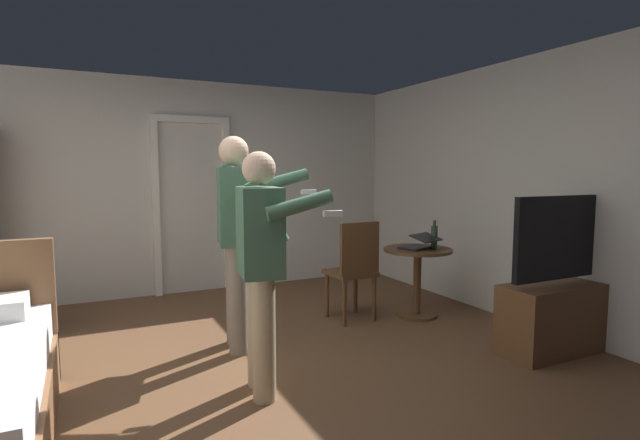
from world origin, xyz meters
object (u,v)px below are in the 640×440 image
object	(u,v)px
side_table	(417,270)
laptop	(419,244)
wooden_chair	(354,267)
person_striped_shirt	(237,226)
bottle_on_table	(434,237)
suitcase_dark	(13,315)
person_blue_shirt	(261,257)
tv_flatscreen	(562,305)
suitcase_small	(13,308)

from	to	relation	value
side_table	laptop	size ratio (longest dim) A/B	1.69
wooden_chair	person_striped_shirt	size ratio (longest dim) A/B	0.56
bottle_on_table	person_striped_shirt	world-z (taller)	person_striped_shirt
laptop	side_table	bearing A→B (deg)	68.92
wooden_chair	suitcase_dark	size ratio (longest dim) A/B	1.70
side_table	person_striped_shirt	world-z (taller)	person_striped_shirt
side_table	wooden_chair	bearing A→B (deg)	167.90
wooden_chair	bottle_on_table	bearing A→B (deg)	-15.49
laptop	person_blue_shirt	world-z (taller)	person_blue_shirt
side_table	bottle_on_table	xyz separation A→B (m)	(0.14, -0.08, 0.35)
person_striped_shirt	suitcase_dark	world-z (taller)	person_striped_shirt
tv_flatscreen	suitcase_dark	bearing A→B (deg)	149.49
suitcase_dark	suitcase_small	bearing A→B (deg)	103.18
person_blue_shirt	wooden_chair	bearing A→B (deg)	38.93
tv_flatscreen	laptop	size ratio (longest dim) A/B	3.09
person_striped_shirt	suitcase_small	size ratio (longest dim) A/B	3.16
side_table	suitcase_dark	bearing A→B (deg)	162.60
side_table	suitcase_small	world-z (taller)	side_table
laptop	suitcase_dark	distance (m)	3.85
person_blue_shirt	person_striped_shirt	distance (m)	0.88
side_table	person_blue_shirt	size ratio (longest dim) A/B	0.44
suitcase_dark	tv_flatscreen	bearing A→B (deg)	-22.54
tv_flatscreen	person_blue_shirt	xyz separation A→B (m)	(-2.47, 0.35, 0.54)
bottle_on_table	suitcase_dark	world-z (taller)	bottle_on_table
side_table	person_striped_shirt	size ratio (longest dim) A/B	0.40
side_table	suitcase_small	size ratio (longest dim) A/B	1.26
person_blue_shirt	suitcase_small	bearing A→B (deg)	126.43
person_striped_shirt	side_table	bearing A→B (deg)	1.97
bottle_on_table	person_blue_shirt	world-z (taller)	person_blue_shirt
side_table	suitcase_dark	xyz separation A→B (m)	(-3.63, 1.14, -0.29)
side_table	laptop	bearing A→B (deg)	-111.08
laptop	person_striped_shirt	distance (m)	1.90
laptop	suitcase_small	world-z (taller)	laptop
bottle_on_table	suitcase_small	size ratio (longest dim) A/B	0.52
bottle_on_table	wooden_chair	xyz separation A→B (m)	(-0.80, 0.22, -0.28)
suitcase_dark	suitcase_small	size ratio (longest dim) A/B	1.04
bottle_on_table	person_striped_shirt	xyz separation A→B (m)	(-2.03, 0.01, 0.21)
suitcase_dark	bottle_on_table	bearing A→B (deg)	-9.93
person_blue_shirt	suitcase_small	xyz separation A→B (m)	(-1.66, 2.25, -0.72)
tv_flatscreen	suitcase_small	size ratio (longest dim) A/B	2.31
side_table	tv_flatscreen	bearing A→B (deg)	-69.42
person_striped_shirt	person_blue_shirt	bearing A→B (deg)	-95.95
side_table	laptop	xyz separation A→B (m)	(-0.02, -0.04, 0.28)
person_striped_shirt	suitcase_dark	bearing A→B (deg)	145.29
person_blue_shirt	tv_flatscreen	bearing A→B (deg)	-8.16
laptop	suitcase_small	xyz separation A→B (m)	(-3.63, 1.36, -0.55)
suitcase_dark	suitcase_small	xyz separation A→B (m)	(-0.02, 0.18, 0.02)
side_table	suitcase_dark	distance (m)	3.82
laptop	suitcase_dark	xyz separation A→B (m)	(-3.62, 1.18, -0.57)
wooden_chair	suitcase_dark	distance (m)	3.16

